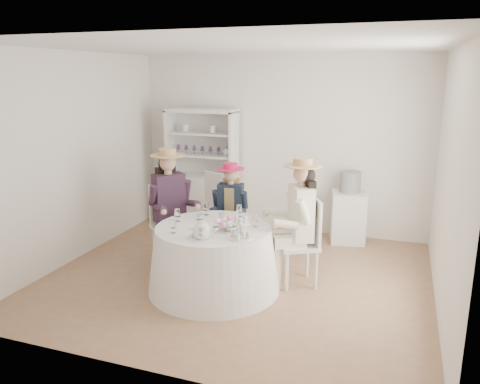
% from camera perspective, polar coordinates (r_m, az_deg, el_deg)
% --- Properties ---
extents(ground, '(4.50, 4.50, 0.00)m').
position_cam_1_polar(ground, '(5.80, -0.33, -10.34)').
color(ground, '#866043').
rests_on(ground, ground).
extents(ceiling, '(4.50, 4.50, 0.00)m').
position_cam_1_polar(ceiling, '(5.29, -0.37, 17.35)').
color(ceiling, white).
rests_on(ceiling, wall_back).
extents(wall_back, '(4.50, 0.00, 4.50)m').
position_cam_1_polar(wall_back, '(7.27, 4.97, 5.76)').
color(wall_back, white).
rests_on(wall_back, ground).
extents(wall_front, '(4.50, 0.00, 4.50)m').
position_cam_1_polar(wall_front, '(3.62, -11.05, -3.08)').
color(wall_front, white).
rests_on(wall_front, ground).
extents(wall_left, '(0.00, 4.50, 4.50)m').
position_cam_1_polar(wall_left, '(6.48, -19.49, 3.97)').
color(wall_left, white).
rests_on(wall_left, ground).
extents(wall_right, '(0.00, 4.50, 4.50)m').
position_cam_1_polar(wall_right, '(5.11, 24.18, 0.97)').
color(wall_right, white).
rests_on(wall_right, ground).
extents(tea_table, '(1.50, 1.50, 0.75)m').
position_cam_1_polar(tea_table, '(5.38, -3.21, -8.07)').
color(tea_table, white).
rests_on(tea_table, ground).
extents(hutch, '(1.29, 0.85, 1.89)m').
position_cam_1_polar(hutch, '(7.54, -4.48, 0.83)').
color(hutch, silver).
rests_on(hutch, ground).
extents(side_table, '(0.56, 0.56, 0.75)m').
position_cam_1_polar(side_table, '(7.06, 13.02, -2.95)').
color(side_table, silver).
rests_on(side_table, ground).
extents(hatbox, '(0.32, 0.32, 0.30)m').
position_cam_1_polar(hatbox, '(6.92, 13.26, 1.20)').
color(hatbox, black).
rests_on(hatbox, side_table).
extents(guest_left, '(0.65, 0.63, 1.51)m').
position_cam_1_polar(guest_left, '(6.02, -8.55, -0.98)').
color(guest_left, silver).
rests_on(guest_left, ground).
extents(guest_mid, '(0.48, 0.50, 1.29)m').
position_cam_1_polar(guest_mid, '(6.17, -1.17, -1.61)').
color(guest_mid, silver).
rests_on(guest_mid, ground).
extents(guest_right, '(0.64, 0.58, 1.51)m').
position_cam_1_polar(guest_right, '(5.37, 7.17, -2.79)').
color(guest_right, silver).
rests_on(guest_right, ground).
extents(spare_chair, '(0.54, 0.54, 1.01)m').
position_cam_1_polar(spare_chair, '(7.07, -2.45, -1.15)').
color(spare_chair, silver).
rests_on(spare_chair, ground).
extents(teacup_a, '(0.09, 0.09, 0.06)m').
position_cam_1_polar(teacup_a, '(5.49, -4.89, -3.12)').
color(teacup_a, white).
rests_on(teacup_a, tea_table).
extents(teacup_b, '(0.10, 0.10, 0.07)m').
position_cam_1_polar(teacup_b, '(5.51, -2.26, -2.97)').
color(teacup_b, white).
rests_on(teacup_b, tea_table).
extents(teacup_c, '(0.11, 0.11, 0.07)m').
position_cam_1_polar(teacup_c, '(5.21, -0.32, -3.95)').
color(teacup_c, white).
rests_on(teacup_c, tea_table).
extents(flower_bowl, '(0.26, 0.26, 0.05)m').
position_cam_1_polar(flower_bowl, '(5.12, -1.25, -4.41)').
color(flower_bowl, white).
rests_on(flower_bowl, tea_table).
extents(flower_arrangement, '(0.20, 0.20, 0.07)m').
position_cam_1_polar(flower_arrangement, '(5.10, -1.69, -3.71)').
color(flower_arrangement, pink).
rests_on(flower_arrangement, tea_table).
extents(table_teapot, '(0.27, 0.19, 0.20)m').
position_cam_1_polar(table_teapot, '(4.85, -4.63, -4.78)').
color(table_teapot, white).
rests_on(table_teapot, tea_table).
extents(sandwich_plate, '(0.28, 0.28, 0.06)m').
position_cam_1_polar(sandwich_plate, '(4.92, -4.80, -5.37)').
color(sandwich_plate, white).
rests_on(sandwich_plate, tea_table).
extents(cupcake_stand, '(0.25, 0.25, 0.23)m').
position_cam_1_polar(cupcake_stand, '(4.86, 0.05, -4.72)').
color(cupcake_stand, white).
rests_on(cupcake_stand, tea_table).
extents(stemware_set, '(0.99, 0.99, 0.15)m').
position_cam_1_polar(stemware_set, '(5.23, -3.28, -3.48)').
color(stemware_set, white).
rests_on(stemware_set, tea_table).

